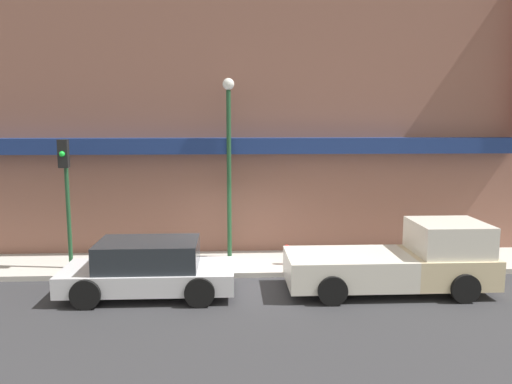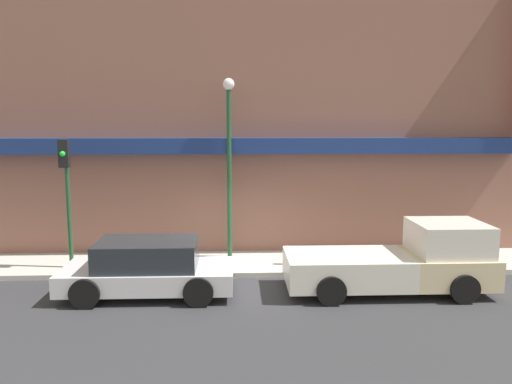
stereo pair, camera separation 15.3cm
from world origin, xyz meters
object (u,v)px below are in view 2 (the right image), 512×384
Objects in this scene: parked_car at (148,268)px; traffic_light at (66,181)px; fire_hydrant at (287,255)px; pickup_truck at (402,261)px; street_lamp at (229,147)px.

traffic_light reaches higher than parked_car.
parked_car is 7.20× the size of fire_hydrant.
pickup_truck is 1.40× the size of traffic_light.
street_lamp reaches higher than fire_hydrant.
street_lamp is 4.88m from traffic_light.
fire_hydrant is at bearing 143.50° from pickup_truck.
fire_hydrant is at bearing 1.09° from traffic_light.
pickup_truck is 6.61m from parked_car.
parked_car is at bearing -36.91° from traffic_light.
street_lamp reaches higher than parked_car.
parked_car is 4.35m from fire_hydrant.
pickup_truck reaches higher than fire_hydrant.
fire_hydrant is at bearing 30.03° from parked_car.
traffic_light is (-2.62, 1.97, 2.04)m from parked_car.
parked_car is at bearing -151.21° from fire_hydrant.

